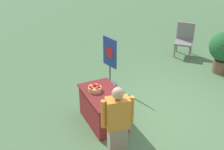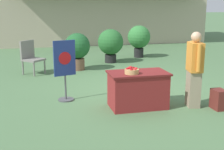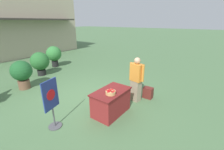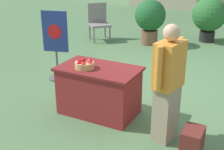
{
  "view_description": "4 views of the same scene",
  "coord_description": "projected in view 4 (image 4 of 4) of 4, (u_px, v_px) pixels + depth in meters",
  "views": [
    {
      "loc": [
        4.87,
        -3.57,
        4.35
      ],
      "look_at": [
        -0.57,
        -0.96,
        1.04
      ],
      "focal_mm": 50.0,
      "sensor_mm": 36.0,
      "label": 1
    },
    {
      "loc": [
        -2.39,
        -7.32,
        2.18
      ],
      "look_at": [
        -0.9,
        -1.22,
        0.72
      ],
      "focal_mm": 50.0,
      "sensor_mm": 36.0,
      "label": 2
    },
    {
      "loc": [
        -3.61,
        -3.71,
        2.74
      ],
      "look_at": [
        0.08,
        -1.0,
        1.09
      ],
      "focal_mm": 24.0,
      "sensor_mm": 36.0,
      "label": 3
    },
    {
      "loc": [
        1.88,
        -5.12,
        2.41
      ],
      "look_at": [
        -0.24,
        -1.04,
        0.58
      ],
      "focal_mm": 50.0,
      "sensor_mm": 36.0,
      "label": 4
    }
  ],
  "objects": [
    {
      "name": "patio_chair",
      "position": [
        98.0,
        20.0,
        8.96
      ],
      "size": [
        0.78,
        0.78,
        1.04
      ],
      "rotation": [
        0.0,
        0.0,
        5.51
      ],
      "color": "gray",
      "rests_on": "ground_plane"
    },
    {
      "name": "person_visitor",
      "position": [
        168.0,
        84.0,
        4.02
      ],
      "size": [
        0.34,
        0.6,
        1.6
      ],
      "rotation": [
        0.0,
        0.0,
        2.94
      ],
      "color": "gray",
      "rests_on": "ground_plane"
    },
    {
      "name": "display_table",
      "position": [
        99.0,
        90.0,
        4.87
      ],
      "size": [
        1.24,
        0.74,
        0.76
      ],
      "color": "maroon",
      "rests_on": "ground_plane"
    },
    {
      "name": "poster_board",
      "position": [
        56.0,
        44.0,
        6.06
      ],
      "size": [
        0.5,
        0.36,
        1.37
      ],
      "rotation": [
        0.0,
        0.0,
        -1.3
      ],
      "color": "#4C4C51",
      "rests_on": "ground_plane"
    },
    {
      "name": "ground_plane",
      "position": [
        149.0,
        87.0,
        5.92
      ],
      "size": [
        120.0,
        120.0,
        0.0
      ],
      "primitive_type": "plane",
      "color": "#4C7047"
    },
    {
      "name": "apple_basket",
      "position": [
        84.0,
        64.0,
        4.69
      ],
      "size": [
        0.29,
        0.29,
        0.16
      ],
      "color": "tan",
      "rests_on": "display_table"
    },
    {
      "name": "potted_plant_far_left",
      "position": [
        150.0,
        18.0,
        8.44
      ],
      "size": [
        0.84,
        0.84,
        1.22
      ],
      "color": "brown",
      "rests_on": "ground_plane"
    },
    {
      "name": "backpack",
      "position": [
        192.0,
        145.0,
        3.81
      ],
      "size": [
        0.24,
        0.34,
        0.42
      ],
      "color": "maroon",
      "rests_on": "ground_plane"
    },
    {
      "name": "potted_plant_near_right",
      "position": [
        209.0,
        16.0,
        8.69
      ],
      "size": [
        0.94,
        0.94,
        1.24
      ],
      "color": "black",
      "rests_on": "ground_plane"
    }
  ]
}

